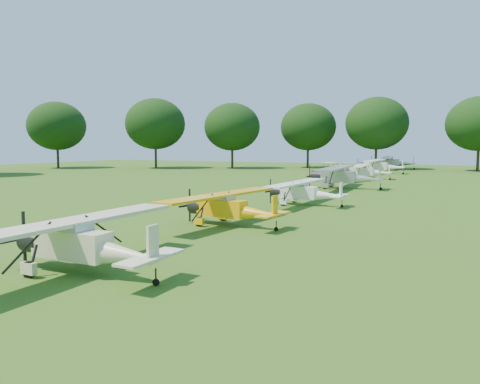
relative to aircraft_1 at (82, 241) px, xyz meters
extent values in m
plane|color=#2B4C13|center=(-0.13, 18.30, -1.13)|extent=(160.00, 160.00, 0.00)
cylinder|color=black|center=(14.15, 74.52, 1.12)|extent=(0.44, 0.44, 4.51)
ellipsoid|color=black|center=(14.15, 74.52, 6.63)|extent=(10.52, 10.52, 8.94)
cylinder|color=black|center=(-2.25, 75.04, 1.23)|extent=(0.44, 0.44, 4.74)
ellipsoid|color=black|center=(-2.25, 75.04, 7.02)|extent=(11.05, 11.05, 9.39)
cylinder|color=black|center=(-14.88, 74.84, 1.11)|extent=(0.44, 0.44, 4.49)
ellipsoid|color=black|center=(-14.88, 74.84, 6.59)|extent=(10.47, 10.47, 8.90)
cylinder|color=black|center=(-27.03, 66.81, 1.09)|extent=(0.44, 0.44, 4.44)
ellipsoid|color=black|center=(-27.03, 66.81, 6.51)|extent=(10.36, 10.36, 8.80)
cylinder|color=black|center=(-40.29, 61.22, 1.25)|extent=(0.44, 0.44, 4.77)
ellipsoid|color=black|center=(-40.29, 61.22, 7.09)|extent=(11.14, 11.14, 9.47)
cylinder|color=black|center=(-57.15, 53.61, 1.14)|extent=(0.44, 0.44, 4.56)
ellipsoid|color=black|center=(-57.15, 53.61, 6.72)|extent=(10.64, 10.64, 9.04)
cube|color=beige|center=(-0.46, 0.01, -0.16)|extent=(2.98, 0.96, 0.97)
cone|color=beige|center=(2.03, -0.06, -0.30)|extent=(2.61, 0.91, 0.83)
cube|color=#8CA5B2|center=(-0.55, 0.02, 0.34)|extent=(1.50, 0.89, 0.51)
cylinder|color=black|center=(-2.22, 0.06, -0.16)|extent=(0.86, 0.98, 0.96)
cube|color=black|center=(-2.82, 0.08, -0.16)|extent=(0.06, 0.11, 1.94)
cube|color=beige|center=(-0.55, 0.02, 0.58)|extent=(1.62, 9.83, 0.13)
cube|color=beige|center=(2.96, -0.09, 0.16)|extent=(0.11, 0.51, 1.20)
cube|color=beige|center=(2.86, -0.08, -0.26)|extent=(0.86, 2.61, 0.08)
cylinder|color=black|center=(-1.23, -1.12, -0.86)|extent=(0.56, 0.16, 0.55)
cylinder|color=black|center=(-1.17, 1.19, -0.86)|extent=(0.56, 0.16, 0.55)
cylinder|color=black|center=(3.05, -0.09, -1.02)|extent=(0.22, 0.08, 0.22)
cube|color=#FFB10A|center=(-0.17, 10.59, -0.21)|extent=(2.91, 1.22, 0.93)
cone|color=#FFB10A|center=(2.19, 10.25, -0.34)|extent=(2.55, 1.13, 0.79)
cube|color=#8CA5B2|center=(-0.26, 10.60, 0.28)|extent=(1.51, 1.00, 0.48)
cylinder|color=black|center=(-1.83, 10.82, -0.21)|extent=(0.91, 1.02, 0.92)
cube|color=black|center=(-2.39, 10.90, -0.21)|extent=(0.07, 0.11, 1.85)
cube|color=#FFB10A|center=(-0.26, 10.60, 0.50)|extent=(2.58, 9.43, 0.12)
cube|color=#FFB10A|center=(3.06, 10.13, 0.10)|extent=(0.16, 0.49, 1.15)
cube|color=#FFB10A|center=(2.97, 10.14, -0.30)|extent=(1.09, 2.55, 0.08)
cylinder|color=black|center=(-1.02, 9.59, -0.87)|extent=(0.54, 0.21, 0.53)
cylinder|color=black|center=(-0.71, 11.78, -0.87)|extent=(0.54, 0.21, 0.53)
cylinder|color=black|center=(3.15, 10.12, -1.03)|extent=(0.22, 0.10, 0.21)
cube|color=white|center=(0.87, 20.56, -0.23)|extent=(2.79, 0.97, 0.90)
cone|color=white|center=(3.18, 20.43, -0.36)|extent=(2.44, 0.91, 0.77)
cube|color=#8CA5B2|center=(0.78, 20.57, 0.24)|extent=(1.42, 0.86, 0.47)
cylinder|color=black|center=(-0.76, 20.65, -0.23)|extent=(0.82, 0.93, 0.89)
cube|color=black|center=(-1.32, 20.69, -0.23)|extent=(0.06, 0.11, 1.80)
cube|color=white|center=(0.78, 20.57, 0.45)|extent=(1.75, 9.16, 0.12)
cube|color=white|center=(4.04, 20.39, 0.07)|extent=(0.11, 0.48, 1.12)
cube|color=white|center=(3.96, 20.39, -0.32)|extent=(0.86, 2.44, 0.08)
cylinder|color=black|center=(0.13, 19.53, -0.88)|extent=(0.52, 0.17, 0.52)
cylinder|color=black|center=(0.24, 21.67, -0.88)|extent=(0.52, 0.17, 0.52)
cylinder|color=black|center=(4.13, 20.38, -1.03)|extent=(0.21, 0.08, 0.21)
cube|color=#B6B5BA|center=(0.40, 34.56, 0.03)|extent=(3.58, 1.18, 1.16)
cone|color=#B6B5BA|center=(3.39, 34.67, -0.14)|extent=(3.13, 1.11, 1.00)
cube|color=#8CA5B2|center=(0.29, 34.56, 0.64)|extent=(1.81, 1.08, 0.61)
cylinder|color=black|center=(-1.70, 34.49, 0.03)|extent=(1.04, 1.19, 1.15)
cube|color=black|center=(-2.42, 34.46, 0.03)|extent=(0.07, 0.14, 2.32)
cube|color=#B6B5BA|center=(0.29, 34.56, 0.91)|extent=(2.03, 11.78, 0.15)
cube|color=#B6B5BA|center=(4.50, 34.71, 0.42)|extent=(0.13, 0.61, 1.44)
cube|color=#B6B5BA|center=(4.38, 34.71, -0.08)|extent=(1.05, 3.13, 0.10)
cylinder|color=black|center=(-0.43, 33.15, -0.80)|extent=(0.67, 0.20, 0.66)
cylinder|color=black|center=(-0.53, 35.92, -0.80)|extent=(0.67, 0.20, 0.66)
cylinder|color=black|center=(4.61, 34.72, -1.00)|extent=(0.27, 0.10, 0.27)
cube|color=white|center=(0.12, 48.73, -0.17)|extent=(3.01, 1.10, 0.97)
cone|color=white|center=(2.60, 48.93, -0.30)|extent=(2.64, 1.03, 0.83)
cube|color=#8CA5B2|center=(0.03, 48.73, 0.34)|extent=(1.54, 0.96, 0.51)
cylinder|color=black|center=(-1.63, 48.60, -0.17)|extent=(0.90, 1.02, 0.96)
cube|color=black|center=(-2.23, 48.55, -0.17)|extent=(0.06, 0.11, 1.94)
cube|color=white|center=(0.03, 48.73, 0.57)|extent=(2.09, 9.85, 0.13)
cube|color=white|center=(3.52, 49.00, 0.16)|extent=(0.13, 0.51, 1.20)
cube|color=white|center=(3.43, 48.99, -0.26)|extent=(0.98, 2.64, 0.08)
cylinder|color=black|center=(-0.53, 47.53, -0.86)|extent=(0.56, 0.19, 0.55)
cylinder|color=black|center=(-0.71, 49.83, -0.86)|extent=(0.56, 0.19, 0.55)
cylinder|color=black|center=(3.61, 49.01, -1.02)|extent=(0.23, 0.09, 0.22)
cube|color=white|center=(-0.15, 61.66, -0.02)|extent=(3.40, 1.03, 1.11)
cone|color=white|center=(2.71, 61.64, -0.18)|extent=(2.97, 0.97, 0.95)
cube|color=#8CA5B2|center=(-0.26, 61.66, 0.56)|extent=(1.70, 0.99, 0.58)
cylinder|color=black|center=(-2.16, 61.67, -0.02)|extent=(0.96, 1.11, 1.10)
cube|color=black|center=(-2.85, 61.68, -0.02)|extent=(0.06, 0.13, 2.22)
cube|color=white|center=(-0.26, 61.66, 0.83)|extent=(1.61, 11.24, 0.15)
cube|color=white|center=(3.77, 61.64, 0.35)|extent=(0.11, 0.58, 1.38)
cube|color=white|center=(3.66, 61.64, -0.13)|extent=(0.92, 2.97, 0.10)
cylinder|color=black|center=(-1.01, 60.34, -0.82)|extent=(0.64, 0.17, 0.64)
cylinder|color=black|center=(-0.99, 62.99, -0.82)|extent=(0.64, 0.17, 0.64)
cylinder|color=black|center=(3.88, 61.64, -1.01)|extent=(0.25, 0.09, 0.25)
cube|color=#B6B5BA|center=(-0.08, 75.25, 0.07)|extent=(3.73, 1.36, 1.20)
cone|color=#B6B5BA|center=(2.99, 75.49, -0.11)|extent=(3.27, 1.27, 1.03)
cube|color=#8CA5B2|center=(-0.20, 75.24, 0.69)|extent=(1.90, 1.19, 0.63)
cylinder|color=black|center=(-2.25, 75.08, 0.07)|extent=(1.12, 1.26, 1.19)
cube|color=black|center=(-2.99, 75.03, 0.07)|extent=(0.08, 0.14, 2.40)
cube|color=#B6B5BA|center=(-0.20, 75.24, 0.98)|extent=(2.59, 12.20, 0.16)
cube|color=#B6B5BA|center=(4.13, 75.58, 0.46)|extent=(0.16, 0.64, 1.48)
cube|color=#B6B5BA|center=(4.02, 75.57, -0.05)|extent=(1.22, 3.26, 0.10)
cylinder|color=black|center=(-0.88, 73.76, -0.79)|extent=(0.70, 0.24, 0.69)
cylinder|color=black|center=(-1.10, 76.60, -0.79)|extent=(0.70, 0.24, 0.69)
cylinder|color=black|center=(4.24, 75.59, -1.00)|extent=(0.28, 0.11, 0.27)
cube|color=#A80C26|center=(-5.57, 55.64, -0.70)|extent=(2.41, 1.84, 0.68)
cube|color=black|center=(-5.85, 55.74, -0.31)|extent=(1.19, 1.31, 0.44)
cube|color=white|center=(-5.57, 55.64, 0.64)|extent=(2.35, 1.89, 0.08)
cylinder|color=black|center=(-6.47, 55.32, -0.92)|extent=(0.45, 0.28, 0.43)
cylinder|color=black|center=(-6.05, 56.46, -0.92)|extent=(0.45, 0.28, 0.43)
cylinder|color=black|center=(-5.10, 54.82, -0.92)|extent=(0.45, 0.28, 0.43)
cylinder|color=black|center=(-4.68, 55.95, -0.92)|extent=(0.45, 0.28, 0.43)
camera|label=1|loc=(11.35, -11.70, 3.19)|focal=35.00mm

